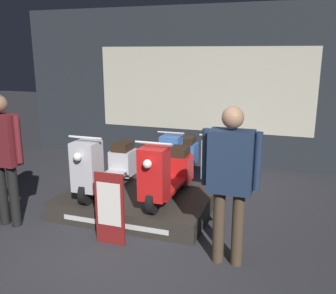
{
  "coord_description": "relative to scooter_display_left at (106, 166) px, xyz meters",
  "views": [
    {
      "loc": [
        1.81,
        -3.42,
        2.3
      ],
      "look_at": [
        -0.11,
        2.27,
        0.76
      ],
      "focal_mm": 40.0,
      "sensor_mm": 36.0,
      "label": 1
    }
  ],
  "objects": [
    {
      "name": "shop_wall_back",
      "position": [
        0.77,
        2.8,
        0.95
      ],
      "size": [
        8.09,
        0.09,
        3.2
      ],
      "color": "#23282D",
      "rests_on": "ground_plane"
    },
    {
      "name": "person_right_browsing",
      "position": [
        2.0,
        -0.96,
        0.41
      ],
      "size": [
        0.62,
        0.26,
        1.76
      ],
      "color": "#473828",
      "rests_on": "ground_plane"
    },
    {
      "name": "scooter_display_left",
      "position": [
        0.0,
        0.0,
        0.0
      ],
      "size": [
        0.48,
        1.6,
        0.95
      ],
      "color": "black",
      "rests_on": "display_platform"
    },
    {
      "name": "scooter_backrow_0",
      "position": [
        0.58,
        1.85,
        -0.27
      ],
      "size": [
        0.48,
        1.6,
        0.95
      ],
      "color": "black",
      "rests_on": "ground_plane"
    },
    {
      "name": "ground_plane",
      "position": [
        0.77,
        -1.32,
        -0.65
      ],
      "size": [
        30.0,
        30.0,
        0.0
      ],
      "primitive_type": "plane",
      "color": "#2D2D33"
    },
    {
      "name": "scooter_backrow_1",
      "position": [
        1.34,
        1.85,
        -0.27
      ],
      "size": [
        0.48,
        1.6,
        0.95
      ],
      "color": "black",
      "rests_on": "ground_plane"
    },
    {
      "name": "person_left_browsing",
      "position": [
        -0.97,
        -0.96,
        0.4
      ],
      "size": [
        0.58,
        0.24,
        1.78
      ],
      "color": "black",
      "rests_on": "ground_plane"
    },
    {
      "name": "price_sign_board",
      "position": [
        0.57,
        -0.99,
        -0.19
      ],
      "size": [
        0.38,
        0.04,
        0.91
      ],
      "color": "maroon",
      "rests_on": "ground_plane"
    },
    {
      "name": "display_platform",
      "position": [
        0.48,
        0.03,
        -0.51
      ],
      "size": [
        2.14,
        1.54,
        0.27
      ],
      "color": "#2D2823",
      "rests_on": "ground_plane"
    },
    {
      "name": "scooter_display_right",
      "position": [
        0.96,
        0.0,
        0.0
      ],
      "size": [
        0.48,
        1.6,
        0.95
      ],
      "color": "black",
      "rests_on": "display_platform"
    }
  ]
}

